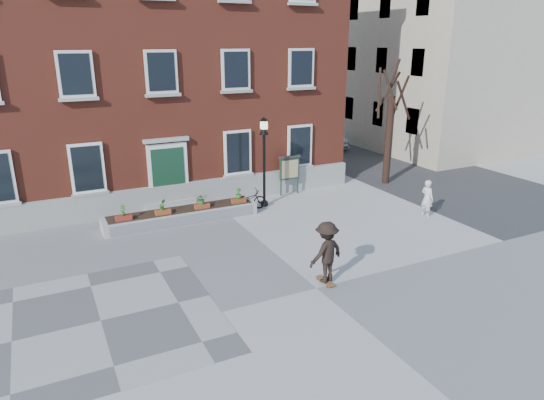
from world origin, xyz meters
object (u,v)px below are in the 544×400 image
bystander (427,198)px  skateboarder (326,252)px  parked_car (325,138)px  notice_board (290,169)px  bicycle (247,200)px  lamp_post (264,150)px

bystander → skateboarder: skateboarder is taller
parked_car → skateboarder: skateboarder is taller
parked_car → skateboarder: bearing=-125.4°
bystander → notice_board: 6.37m
notice_board → bicycle: bearing=-157.4°
lamp_post → skateboarder: (-1.44, -7.33, -1.52)m
lamp_post → notice_board: 2.39m
parked_car → bicycle: bearing=-139.7°
bicycle → skateboarder: skateboarder is taller
bystander → notice_board: notice_board is taller
parked_car → lamp_post: 12.98m
notice_board → lamp_post: bearing=-151.5°
bystander → lamp_post: size_ratio=0.40×
skateboarder → lamp_post: bearing=78.9°
notice_board → skateboarder: (-3.22, -8.30, -0.25)m
skateboarder → parked_car: bearing=57.9°
parked_car → lamp_post: bearing=-137.4°
bicycle → lamp_post: (0.90, 0.15, 2.09)m
bicycle → skateboarder: (-0.54, -7.18, 0.57)m
lamp_post → parked_car: bearing=45.8°
parked_car → notice_board: notice_board is taller
bicycle → lamp_post: size_ratio=0.43×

